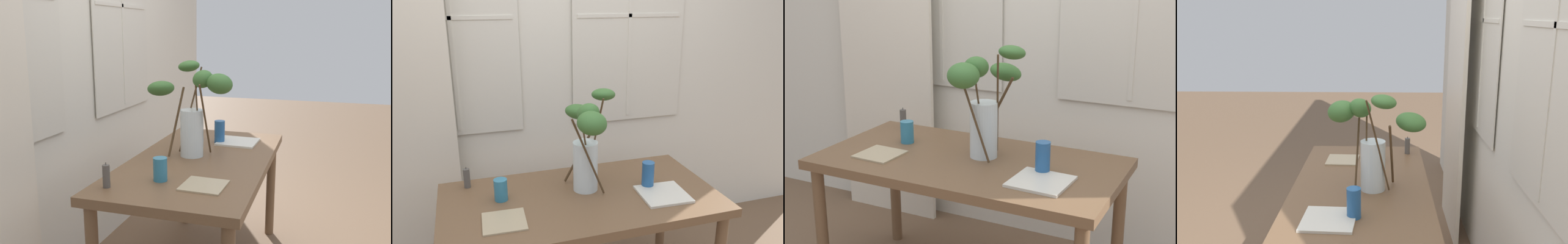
{
  "view_description": "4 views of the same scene",
  "coord_description": "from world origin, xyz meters",
  "views": [
    {
      "loc": [
        -2.31,
        -0.69,
        1.47
      ],
      "look_at": [
        0.07,
        0.05,
        0.94
      ],
      "focal_mm": 39.94,
      "sensor_mm": 36.0,
      "label": 1
    },
    {
      "loc": [
        -0.56,
        -1.87,
        1.76
      ],
      "look_at": [
        0.08,
        0.13,
        1.11
      ],
      "focal_mm": 37.04,
      "sensor_mm": 36.0,
      "label": 2
    },
    {
      "loc": [
        1.25,
        -2.36,
        1.7
      ],
      "look_at": [
        0.04,
        0.04,
        0.92
      ],
      "focal_mm": 53.44,
      "sensor_mm": 36.0,
      "label": 3
    },
    {
      "loc": [
        2.24,
        0.12,
        1.68
      ],
      "look_at": [
        0.03,
        0.06,
        1.12
      ],
      "focal_mm": 39.21,
      "sensor_mm": 36.0,
      "label": 4
    }
  ],
  "objects": [
    {
      "name": "plate_square_right",
      "position": [
        0.42,
        -0.13,
        0.74
      ],
      "size": [
        0.26,
        0.26,
        0.01
      ],
      "primitive_type": "cube",
      "rotation": [
        0.0,
        0.0,
        -0.05
      ],
      "color": "silver",
      "rests_on": "dining_table"
    },
    {
      "name": "drinking_glass_blue_right",
      "position": [
        0.39,
        -0.01,
        0.81
      ],
      "size": [
        0.07,
        0.07,
        0.15
      ],
      "primitive_type": "cylinder",
      "color": "#235693",
      "rests_on": "dining_table"
    },
    {
      "name": "back_wall_with_windows",
      "position": [
        0.0,
        0.84,
        1.37
      ],
      "size": [
        4.88,
        0.14,
        2.72
      ],
      "color": "silver",
      "rests_on": "ground"
    },
    {
      "name": "dining_table",
      "position": [
        0.0,
        0.0,
        0.65
      ],
      "size": [
        1.47,
        0.77,
        0.74
      ],
      "color": "brown",
      "rests_on": "ground"
    },
    {
      "name": "plate_square_left",
      "position": [
        -0.42,
        -0.14,
        0.74
      ],
      "size": [
        0.21,
        0.21,
        0.01
      ],
      "primitive_type": "cube",
      "rotation": [
        0.0,
        0.0,
        -0.04
      ],
      "color": "tan",
      "rests_on": "dining_table"
    },
    {
      "name": "drinking_glass_blue_left",
      "position": [
        -0.41,
        0.08,
        0.8
      ],
      "size": [
        0.07,
        0.07,
        0.12
      ],
      "primitive_type": "cylinder",
      "color": "teal",
      "rests_on": "dining_table"
    },
    {
      "name": "vase_with_branches",
      "position": [
        0.06,
        0.07,
        1.03
      ],
      "size": [
        0.31,
        0.56,
        0.57
      ],
      "color": "silver",
      "rests_on": "dining_table"
    },
    {
      "name": "pillar_candle",
      "position": [
        -0.58,
        0.29,
        0.79
      ],
      "size": [
        0.04,
        0.04,
        0.12
      ],
      "color": "#514C47",
      "rests_on": "dining_table"
    }
  ]
}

